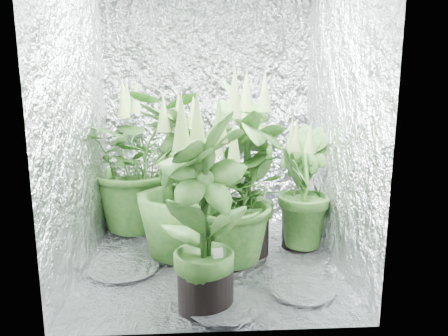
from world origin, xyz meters
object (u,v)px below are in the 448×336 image
plant_f (205,215)px  circulation_fan (293,224)px  plant_a (141,161)px  plant_d (178,184)px  plant_e (226,199)px  plant_c (301,190)px  plant_b (247,171)px

plant_f → circulation_fan: (0.64, 0.85, -0.36)m
plant_a → circulation_fan: plant_a is taller
plant_d → plant_e: size_ratio=1.17×
plant_c → plant_a: bearing=160.4°
plant_a → plant_d: plant_a is taller
plant_c → plant_d: plant_d is taller
plant_e → circulation_fan: 0.67m
plant_a → plant_b: size_ratio=0.94×
plant_a → plant_c: 1.24m
plant_d → plant_b: bearing=6.6°
plant_f → plant_d: bearing=104.2°
plant_f → plant_b: bearing=67.8°
plant_d → circulation_fan: bearing=12.9°
plant_b → circulation_fan: (0.35, 0.13, -0.42)m
plant_e → plant_d: bearing=154.4°
plant_e → plant_f: size_ratio=0.84×
plant_d → plant_f: plant_f is taller
plant_e → circulation_fan: size_ratio=2.64×
plant_a → plant_f: plant_a is taller
plant_d → plant_a: bearing=119.1°
plant_b → plant_d: 0.47m
plant_f → circulation_fan: bearing=52.9°
plant_a → plant_b: (0.77, -0.50, 0.02)m
plant_c → plant_d: 0.87m
plant_b → plant_c: (0.39, 0.09, -0.16)m
plant_a → plant_d: 0.63m
plant_a → circulation_fan: size_ratio=3.25×
plant_e → circulation_fan: (0.50, 0.33, -0.30)m
plant_d → plant_c: bearing=9.3°
plant_c → plant_f: (-0.68, -0.80, 0.09)m
plant_c → plant_f: 1.06m
plant_b → plant_e: 0.28m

